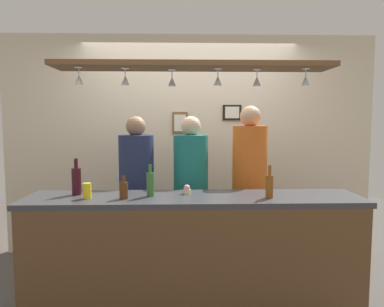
{
  "coord_description": "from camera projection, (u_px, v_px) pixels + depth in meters",
  "views": [
    {
      "loc": [
        -0.1,
        -3.15,
        1.59
      ],
      "look_at": [
        0.0,
        0.1,
        1.29
      ],
      "focal_mm": 33.11,
      "sensor_mm": 36.0,
      "label": 1
    }
  ],
  "objects": [
    {
      "name": "ground_plane",
      "position": [
        192.0,
        293.0,
        3.29
      ],
      "size": [
        8.0,
        8.0,
        0.0
      ],
      "primitive_type": "plane",
      "color": "#4C4742"
    },
    {
      "name": "back_wall",
      "position": [
        190.0,
        145.0,
        4.26
      ],
      "size": [
        4.4,
        0.06,
        2.6
      ],
      "primitive_type": "cube",
      "color": "beige",
      "rests_on": "ground_plane"
    },
    {
      "name": "bar_counter",
      "position": [
        194.0,
        241.0,
        2.72
      ],
      "size": [
        2.7,
        0.55,
        0.99
      ],
      "color": "#38383D",
      "rests_on": "ground_plane"
    },
    {
      "name": "overhead_glass_rack",
      "position": [
        193.0,
        66.0,
        2.8
      ],
      "size": [
        2.2,
        0.36,
        0.04
      ],
      "primitive_type": "cube",
      "color": "brown"
    },
    {
      "name": "hanging_wineglass_far_left",
      "position": [
        79.0,
        79.0,
        2.72
      ],
      "size": [
        0.07,
        0.07,
        0.13
      ],
      "color": "silver",
      "rests_on": "overhead_glass_rack"
    },
    {
      "name": "hanging_wineglass_left",
      "position": [
        125.0,
        80.0,
        2.77
      ],
      "size": [
        0.07,
        0.07,
        0.13
      ],
      "color": "silver",
      "rests_on": "overhead_glass_rack"
    },
    {
      "name": "hanging_wineglass_center_left",
      "position": [
        172.0,
        81.0,
        2.85
      ],
      "size": [
        0.07,
        0.07,
        0.13
      ],
      "color": "silver",
      "rests_on": "overhead_glass_rack"
    },
    {
      "name": "hanging_wineglass_center",
      "position": [
        218.0,
        80.0,
        2.79
      ],
      "size": [
        0.07,
        0.07,
        0.13
      ],
      "color": "silver",
      "rests_on": "overhead_glass_rack"
    },
    {
      "name": "hanging_wineglass_center_right",
      "position": [
        257.0,
        81.0,
        2.84
      ],
      "size": [
        0.07,
        0.07,
        0.13
      ],
      "color": "silver",
      "rests_on": "overhead_glass_rack"
    },
    {
      "name": "hanging_wineglass_right",
      "position": [
        306.0,
        80.0,
        2.8
      ],
      "size": [
        0.07,
        0.07,
        0.13
      ],
      "color": "silver",
      "rests_on": "overhead_glass_rack"
    },
    {
      "name": "person_left_navy_shirt",
      "position": [
        137.0,
        183.0,
        3.48
      ],
      "size": [
        0.34,
        0.34,
        1.64
      ],
      "color": "#2D334C",
      "rests_on": "ground_plane"
    },
    {
      "name": "person_middle_teal_shirt",
      "position": [
        191.0,
        182.0,
        3.49
      ],
      "size": [
        0.34,
        0.34,
        1.64
      ],
      "color": "#2D334C",
      "rests_on": "ground_plane"
    },
    {
      "name": "person_right_orange_shirt",
      "position": [
        249.0,
        176.0,
        3.5
      ],
      "size": [
        0.34,
        0.34,
        1.74
      ],
      "color": "#2D334C",
      "rests_on": "ground_plane"
    },
    {
      "name": "bottle_beer_green_import",
      "position": [
        150.0,
        184.0,
        2.84
      ],
      "size": [
        0.06,
        0.06,
        0.26
      ],
      "color": "#336B2D",
      "rests_on": "bar_counter"
    },
    {
      "name": "bottle_beer_brown_stubby",
      "position": [
        124.0,
        190.0,
        2.75
      ],
      "size": [
        0.07,
        0.07,
        0.18
      ],
      "color": "#512D14",
      "rests_on": "bar_counter"
    },
    {
      "name": "bottle_wine_dark_red",
      "position": [
        76.0,
        180.0,
        2.9
      ],
      "size": [
        0.08,
        0.08,
        0.3
      ],
      "color": "#380F19",
      "rests_on": "bar_counter"
    },
    {
      "name": "bottle_beer_amber_tall",
      "position": [
        269.0,
        185.0,
        2.78
      ],
      "size": [
        0.06,
        0.06,
        0.26
      ],
      "color": "brown",
      "rests_on": "bar_counter"
    },
    {
      "name": "drink_can",
      "position": [
        87.0,
        191.0,
        2.76
      ],
      "size": [
        0.07,
        0.07,
        0.12
      ],
      "primitive_type": "cylinder",
      "color": "yellow",
      "rests_on": "bar_counter"
    },
    {
      "name": "cupcake",
      "position": [
        187.0,
        190.0,
        2.93
      ],
      "size": [
        0.06,
        0.06,
        0.08
      ],
      "color": "beige",
      "rests_on": "bar_counter"
    },
    {
      "name": "picture_frame_crest",
      "position": [
        180.0,
        123.0,
        4.19
      ],
      "size": [
        0.18,
        0.02,
        0.26
      ],
      "color": "brown",
      "rests_on": "back_wall"
    },
    {
      "name": "picture_frame_upper_small",
      "position": [
        232.0,
        112.0,
        4.2
      ],
      "size": [
        0.22,
        0.02,
        0.18
      ],
      "color": "black",
      "rests_on": "back_wall"
    }
  ]
}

